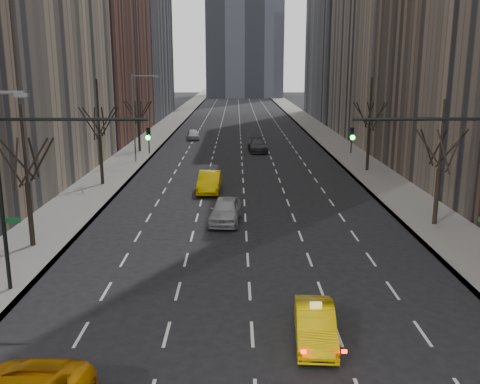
{
  "coord_description": "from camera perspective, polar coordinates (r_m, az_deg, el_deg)",
  "views": [
    {
      "loc": [
        -0.59,
        -10.5,
        9.93
      ],
      "look_at": [
        -0.4,
        16.69,
        3.5
      ],
      "focal_mm": 40.0,
      "sensor_mm": 36.0,
      "label": 1
    }
  ],
  "objects": [
    {
      "name": "sidewalk_left",
      "position": [
        81.94,
        -8.62,
        6.24
      ],
      "size": [
        4.5,
        320.0,
        0.15
      ],
      "primitive_type": "cube",
      "color": "slate",
      "rests_on": "ground"
    },
    {
      "name": "far_car_white",
      "position": [
        74.52,
        -5.03,
        6.13
      ],
      "size": [
        2.12,
        4.23,
        1.38
      ],
      "primitive_type": "imported",
      "rotation": [
        0.0,
        0.0,
        0.12
      ],
      "color": "beige",
      "rests_on": "ground"
    },
    {
      "name": "streetlight_far",
      "position": [
        56.61,
        -10.94,
        8.7
      ],
      "size": [
        2.83,
        0.22,
        9.0
      ],
      "color": "slate",
      "rests_on": "ground"
    },
    {
      "name": "far_taxi",
      "position": [
        43.14,
        -3.27,
        1.08
      ],
      "size": [
        1.86,
        4.98,
        1.63
      ],
      "primitive_type": "imported",
      "rotation": [
        0.0,
        0.0,
        -0.03
      ],
      "color": "yellow",
      "rests_on": "ground"
    },
    {
      "name": "traffic_mast_right",
      "position": [
        24.9,
        22.55,
        2.0
      ],
      "size": [
        6.69,
        0.39,
        8.0
      ],
      "color": "black",
      "rests_on": "ground"
    },
    {
      "name": "tree_lw_c",
      "position": [
        46.32,
        -14.72,
        5.56
      ],
      "size": [
        3.36,
        3.5,
        8.74
      ],
      "color": "black",
      "rests_on": "ground"
    },
    {
      "name": "silver_sedan_ahead",
      "position": [
        34.71,
        -1.56,
        -1.95
      ],
      "size": [
        2.3,
        4.84,
        1.6
      ],
      "primitive_type": "imported",
      "rotation": [
        0.0,
        0.0,
        -0.09
      ],
      "color": "#AAADB2",
      "rests_on": "ground"
    },
    {
      "name": "taxi_sedan",
      "position": [
        20.39,
        8.02,
        -13.85
      ],
      "size": [
        1.71,
        4.14,
        1.33
      ],
      "primitive_type": "imported",
      "rotation": [
        0.0,
        0.0,
        -0.07
      ],
      "color": "#E3B604",
      "rests_on": "ground"
    },
    {
      "name": "sidewalk_right",
      "position": [
        82.11,
        8.66,
        6.26
      ],
      "size": [
        4.5,
        320.0,
        0.15
      ],
      "primitive_type": "cube",
      "color": "slate",
      "rests_on": "ground"
    },
    {
      "name": "tree_lw_b",
      "position": [
        31.33,
        -21.75,
        0.91
      ],
      "size": [
        3.36,
        3.5,
        7.82
      ],
      "color": "black",
      "rests_on": "ground"
    },
    {
      "name": "traffic_mast_left",
      "position": [
        24.47,
        -20.77,
        1.97
      ],
      "size": [
        6.69,
        0.39,
        8.0
      ],
      "color": "black",
      "rests_on": "ground"
    },
    {
      "name": "tree_rw_b",
      "position": [
        35.4,
        20.47,
        2.35
      ],
      "size": [
        3.36,
        3.5,
        7.82
      ],
      "color": "black",
      "rests_on": "ground"
    },
    {
      "name": "far_suv_grey",
      "position": [
        63.61,
        1.9,
        5.0
      ],
      "size": [
        2.45,
        5.31,
        1.51
      ],
      "primitive_type": "imported",
      "rotation": [
        0.0,
        0.0,
        0.07
      ],
      "color": "#313137",
      "rests_on": "ground"
    },
    {
      "name": "tree_rw_c",
      "position": [
        52.38,
        13.61,
        6.47
      ],
      "size": [
        3.36,
        3.5,
        8.74
      ],
      "color": "black",
      "rests_on": "ground"
    },
    {
      "name": "tree_lw_d",
      "position": [
        63.86,
        -10.77,
        7.35
      ],
      "size": [
        3.36,
        3.5,
        7.36
      ],
      "color": "black",
      "rests_on": "ground"
    }
  ]
}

